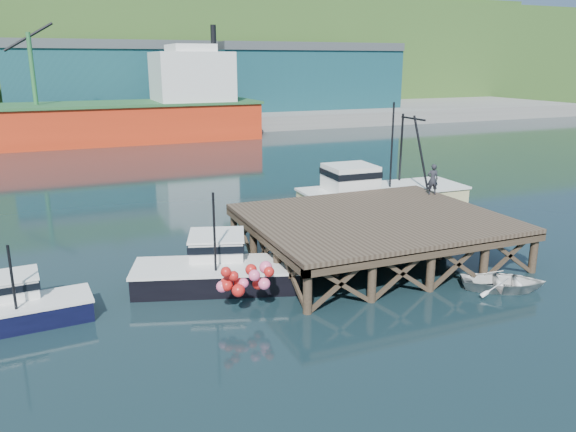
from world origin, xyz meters
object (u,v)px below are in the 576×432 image
dockworker (433,179)px  trawler (380,193)px  boat_navy (17,306)px  dinghy (504,282)px  boat_black (217,267)px

dockworker → trawler: bearing=-56.5°
boat_navy → dinghy: bearing=-17.3°
boat_navy → dockworker: size_ratio=3.08×
boat_black → dockworker: boat_black is taller
dockworker → boat_navy: bearing=29.4°
dinghy → dockworker: (2.41, 8.45, 2.64)m
boat_black → dinghy: bearing=-7.9°
dockworker → boat_black: bearing=32.4°
boat_navy → boat_black: (7.86, 0.71, 0.14)m
boat_navy → dockworker: 21.87m
trawler → dinghy: (-1.42, -12.30, -1.09)m
trawler → dockworker: size_ratio=6.09×
boat_navy → trawler: (20.39, 7.77, 0.79)m
boat_black → trawler: trawler is taller
boat_navy → trawler: 21.84m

